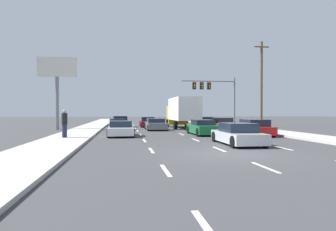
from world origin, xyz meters
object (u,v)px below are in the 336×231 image
(car_white, at_px, (121,129))
(car_red, at_px, (254,128))
(car_green, at_px, (203,128))
(car_silver, at_px, (238,135))
(car_orange, at_px, (222,124))
(utility_pole_mid, at_px, (261,84))
(pedestrian_near_corner, at_px, (65,123))
(car_gray, at_px, (156,125))
(roadside_billboard, at_px, (57,78))
(car_tan, at_px, (118,125))
(box_truck, at_px, (182,111))
(car_blue, at_px, (204,122))
(traffic_signal_mast, at_px, (210,89))
(car_navy, at_px, (121,122))
(car_maroon, at_px, (148,122))

(car_white, distance_m, car_red, 10.28)
(car_green, distance_m, car_red, 3.98)
(car_silver, xyz_separation_m, car_orange, (3.55, 13.38, 0.01))
(utility_pole_mid, bearing_deg, pedestrian_near_corner, -148.25)
(car_gray, height_order, roadside_billboard, roadside_billboard)
(car_tan, height_order, utility_pole_mid, utility_pole_mid)
(box_truck, distance_m, car_red, 11.73)
(car_silver, height_order, car_blue, car_silver)
(car_gray, xyz_separation_m, utility_pole_mid, (12.69, 2.63, 4.61))
(traffic_signal_mast, height_order, utility_pole_mid, utility_pole_mid)
(roadside_billboard, bearing_deg, car_green, -33.72)
(car_orange, bearing_deg, car_green, -121.06)
(car_silver, height_order, utility_pole_mid, utility_pole_mid)
(car_tan, height_order, traffic_signal_mast, traffic_signal_mast)
(car_white, xyz_separation_m, car_red, (10.21, -1.24, 0.06))
(car_navy, height_order, utility_pole_mid, utility_pole_mid)
(car_maroon, bearing_deg, box_truck, -46.85)
(car_maroon, bearing_deg, traffic_signal_mast, 17.71)
(car_tan, distance_m, roadside_billboard, 8.04)
(car_green, height_order, car_blue, car_blue)
(car_green, distance_m, pedestrian_near_corner, 10.65)
(box_truck, height_order, car_silver, box_truck)
(car_maroon, relative_size, pedestrian_near_corner, 2.46)
(car_maroon, height_order, car_red, car_red)
(car_navy, height_order, car_silver, car_navy)
(car_silver, distance_m, car_red, 6.68)
(box_truck, height_order, roadside_billboard, roadside_billboard)
(car_tan, distance_m, car_white, 7.44)
(car_navy, distance_m, car_blue, 10.32)
(car_tan, bearing_deg, box_truck, 19.03)
(car_white, xyz_separation_m, car_orange, (10.24, 6.46, 0.04))
(car_orange, relative_size, utility_pole_mid, 0.44)
(car_green, bearing_deg, box_truck, 88.85)
(car_white, bearing_deg, car_red, -6.91)
(car_tan, relative_size, roadside_billboard, 0.57)
(car_tan, distance_m, traffic_signal_mast, 15.94)
(car_gray, relative_size, pedestrian_near_corner, 2.43)
(car_gray, xyz_separation_m, car_red, (6.74, -8.52, 0.05))
(car_navy, height_order, car_gray, car_navy)
(utility_pole_mid, bearing_deg, car_navy, 167.46)
(car_orange, relative_size, pedestrian_near_corner, 2.33)
(box_truck, bearing_deg, car_red, -72.73)
(car_white, bearing_deg, car_gray, 64.56)
(utility_pole_mid, relative_size, roadside_billboard, 1.34)
(car_navy, bearing_deg, car_blue, -1.72)
(pedestrian_near_corner, bearing_deg, car_red, 4.73)
(car_maroon, xyz_separation_m, utility_pole_mid, (13.02, -3.82, 4.61))
(box_truck, distance_m, car_blue, 4.99)
(car_green, xyz_separation_m, pedestrian_near_corner, (-10.28, -2.74, 0.51))
(box_truck, bearing_deg, car_maroon, 133.15)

